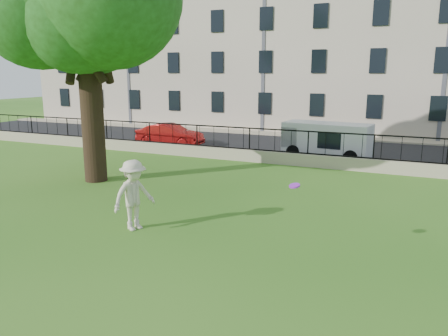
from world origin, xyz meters
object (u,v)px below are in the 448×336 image
at_px(red_sedan, 170,135).
at_px(white_van, 327,141).
at_px(man, 134,195).
at_px(frisbee, 294,186).

distance_m(red_sedan, white_van, 9.56).
height_order(man, frisbee, man).
xyz_separation_m(red_sedan, white_van, (9.55, 0.00, 0.25)).
bearing_deg(frisbee, white_van, 97.62).
bearing_deg(red_sedan, white_van, -92.64).
height_order(man, white_van, man).
bearing_deg(man, frisbee, -68.10).
xyz_separation_m(man, frisbee, (4.65, 0.06, 0.76)).
xyz_separation_m(man, red_sedan, (-6.63, 13.02, -0.34)).
distance_m(frisbee, red_sedan, 17.22).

